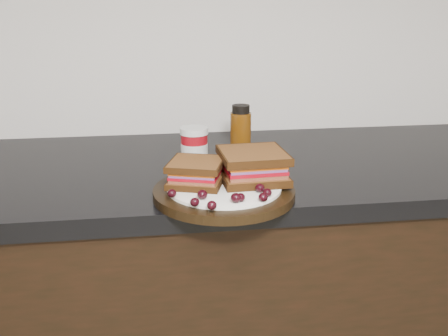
{
  "coord_description": "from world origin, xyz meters",
  "views": [
    {
      "loc": [
        -0.06,
        0.56,
        1.26
      ],
      "look_at": [
        0.06,
        1.47,
        0.96
      ],
      "focal_mm": 40.0,
      "sensor_mm": 36.0,
      "label": 1
    }
  ],
  "objects_px": {
    "plate": "(224,192)",
    "sandwich_left": "(196,172)",
    "condiment_jar": "(194,148)",
    "oil_bottle": "(241,134)"
  },
  "relations": [
    {
      "from": "plate",
      "to": "condiment_jar",
      "type": "distance_m",
      "value": 0.2
    },
    {
      "from": "condiment_jar",
      "to": "oil_bottle",
      "type": "bearing_deg",
      "value": 15.54
    },
    {
      "from": "plate",
      "to": "sandwich_left",
      "type": "relative_size",
      "value": 2.71
    },
    {
      "from": "sandwich_left",
      "to": "oil_bottle",
      "type": "height_order",
      "value": "oil_bottle"
    },
    {
      "from": "sandwich_left",
      "to": "condiment_jar",
      "type": "distance_m",
      "value": 0.18
    },
    {
      "from": "sandwich_left",
      "to": "condiment_jar",
      "type": "bearing_deg",
      "value": 104.07
    },
    {
      "from": "plate",
      "to": "sandwich_left",
      "type": "xyz_separation_m",
      "value": [
        -0.05,
        0.02,
        0.04
      ]
    },
    {
      "from": "sandwich_left",
      "to": "condiment_jar",
      "type": "height_order",
      "value": "condiment_jar"
    },
    {
      "from": "plate",
      "to": "oil_bottle",
      "type": "distance_m",
      "value": 0.24
    },
    {
      "from": "condiment_jar",
      "to": "plate",
      "type": "bearing_deg",
      "value": -77.79
    }
  ]
}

